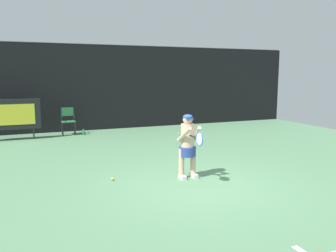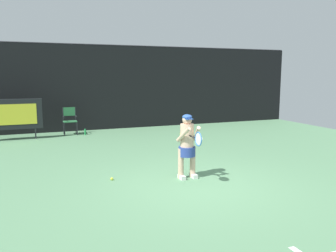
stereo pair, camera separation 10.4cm
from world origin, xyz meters
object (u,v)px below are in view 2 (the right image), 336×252
(water_bottle, at_px, (85,132))
(tennis_ball_loose, at_px, (181,134))
(scoreboard, at_px, (10,114))
(tennis_racket, at_px, (198,139))
(tennis_player, at_px, (187,144))
(umpire_chair, at_px, (70,119))
(tennis_ball_spare, at_px, (112,179))

(water_bottle, relative_size, tennis_ball_loose, 3.90)
(scoreboard, bearing_deg, tennis_racket, -60.65)
(tennis_ball_loose, bearing_deg, scoreboard, 169.15)
(scoreboard, relative_size, tennis_ball_loose, 32.35)
(water_bottle, xyz_separation_m, tennis_player, (1.39, -6.68, 0.69))
(umpire_chair, bearing_deg, scoreboard, -167.92)
(water_bottle, distance_m, tennis_ball_loose, 3.80)
(water_bottle, bearing_deg, tennis_player, -78.24)
(tennis_racket, relative_size, tennis_ball_spare, 8.85)
(umpire_chair, xyz_separation_m, tennis_ball_loose, (4.10, -1.65, -0.58))
(scoreboard, bearing_deg, umpire_chair, 12.08)
(scoreboard, distance_m, umpire_chair, 2.20)
(umpire_chair, relative_size, tennis_ball_loose, 15.88)
(scoreboard, bearing_deg, water_bottle, 2.53)
(water_bottle, relative_size, tennis_player, 0.18)
(umpire_chair, relative_size, tennis_ball_spare, 15.88)
(water_bottle, relative_size, tennis_racket, 0.44)
(tennis_racket, height_order, tennis_ball_spare, tennis_racket)
(scoreboard, distance_m, tennis_racket, 8.21)
(scoreboard, xyz_separation_m, tennis_ball_loose, (6.23, -1.19, -0.91))
(tennis_ball_loose, relative_size, tennis_ball_spare, 1.00)
(water_bottle, height_order, tennis_ball_loose, water_bottle)
(scoreboard, xyz_separation_m, tennis_racket, (4.02, -7.16, 0.08))
(umpire_chair, bearing_deg, tennis_player, -74.64)
(tennis_player, height_order, tennis_ball_loose, tennis_player)
(tennis_player, bearing_deg, tennis_ball_spare, 164.73)
(tennis_ball_spare, bearing_deg, scoreboard, 111.34)
(tennis_racket, bearing_deg, tennis_ball_spare, 127.52)
(water_bottle, distance_m, tennis_player, 6.86)
(tennis_ball_spare, bearing_deg, tennis_player, -15.27)
(tennis_ball_loose, distance_m, tennis_ball_spare, 6.24)
(scoreboard, distance_m, water_bottle, 2.79)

